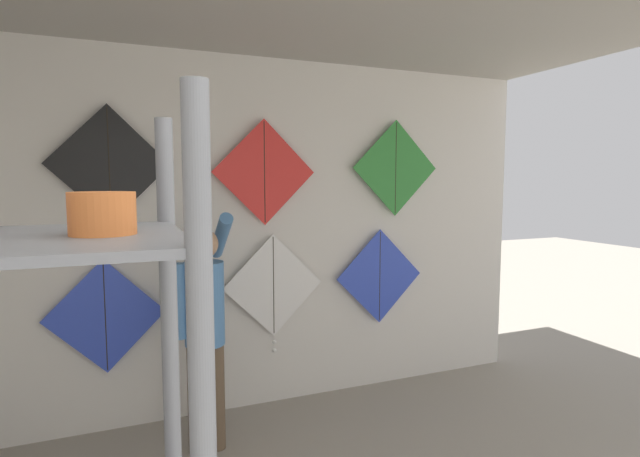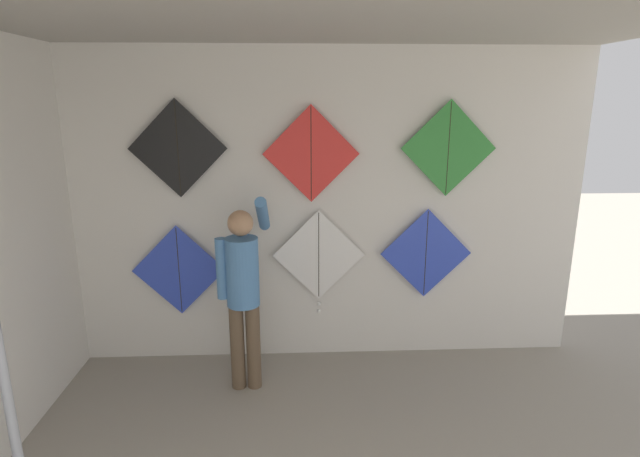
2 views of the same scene
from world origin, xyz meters
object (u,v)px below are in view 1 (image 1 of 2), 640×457
at_px(shopkeeper, 204,319).
at_px(kite_2, 380,276).
at_px(kite_1, 273,287).
at_px(kite_4, 264,172).
at_px(kite_0, 105,316).
at_px(kite_3, 109,164).
at_px(kite_5, 396,168).

height_order(shopkeeper, kite_2, shopkeeper).
relative_size(kite_1, kite_4, 1.17).
height_order(shopkeeper, kite_0, shopkeeper).
distance_m(kite_1, kite_3, 1.53).
relative_size(kite_0, kite_4, 1.00).
bearing_deg(kite_4, kite_2, 0.00).
relative_size(kite_3, kite_5, 1.00).
xyz_separation_m(kite_0, kite_3, (0.07, 0.00, 1.08)).
height_order(kite_4, kite_5, kite_5).
bearing_deg(kite_4, kite_1, -0.28).
height_order(kite_3, kite_5, kite_3).
bearing_deg(kite_2, kite_0, 180.00).
xyz_separation_m(shopkeeper, kite_3, (-0.56, 0.48, 1.04)).
relative_size(shopkeeper, kite_5, 1.96).
relative_size(kite_2, kite_4, 1.00).
relative_size(kite_1, kite_3, 1.17).
bearing_deg(shopkeeper, kite_2, 15.98).
bearing_deg(kite_3, kite_1, -0.02).
bearing_deg(kite_5, kite_2, 180.00).
bearing_deg(kite_4, kite_0, 180.00).
bearing_deg(kite_0, kite_2, 0.00).
height_order(kite_1, kite_3, kite_3).
bearing_deg(kite_2, kite_1, -179.98).
relative_size(kite_2, kite_3, 1.00).
xyz_separation_m(kite_1, kite_2, (0.97, 0.00, 0.02)).
height_order(kite_2, kite_5, kite_5).
bearing_deg(kite_4, shopkeeper, -139.69).
xyz_separation_m(kite_0, kite_2, (2.23, 0.00, 0.12)).
bearing_deg(kite_3, kite_2, 0.00).
bearing_deg(shopkeeper, kite_5, 14.66).
distance_m(shopkeeper, kite_1, 0.80).
bearing_deg(kite_1, kite_3, 179.98).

